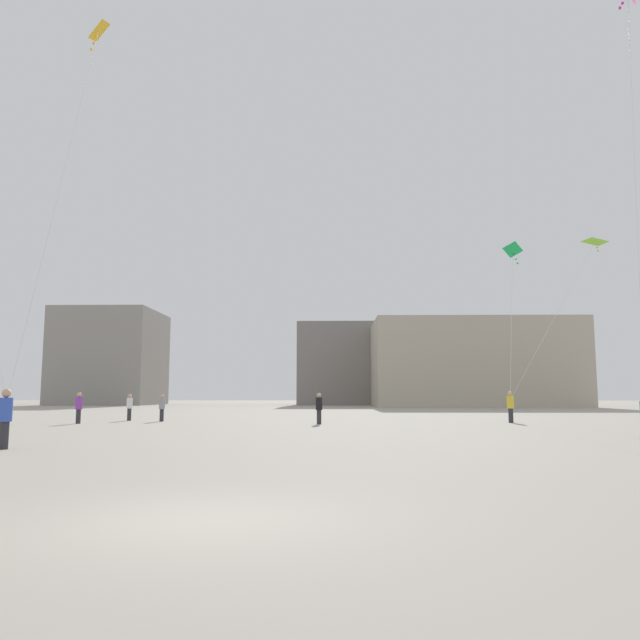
{
  "coord_description": "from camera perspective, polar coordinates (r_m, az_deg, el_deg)",
  "views": [
    {
      "loc": [
        2.2,
        -8.13,
        1.67
      ],
      "look_at": [
        0.0,
        23.46,
        5.53
      ],
      "focal_mm": 34.07,
      "sensor_mm": 36.0,
      "label": 1
    }
  ],
  "objects": [
    {
      "name": "person_in_grey",
      "position": [
        38.53,
        -14.62,
        -7.87
      ],
      "size": [
        0.36,
        0.36,
        1.64
      ],
      "rotation": [
        0.0,
        0.0,
        1.26
      ],
      "color": "#2D2D33",
      "rests_on": "ground_plane"
    },
    {
      "name": "kite_magenta_delta",
      "position": [
        25.8,
        27.0,
        24.66
      ],
      "size": [
        2.08,
        4.75,
        14.38
      ],
      "color": "#D12899"
    },
    {
      "name": "building_right_hall",
      "position": [
        85.58,
        13.97,
        -4.05
      ],
      "size": [
        27.4,
        18.59,
        11.37
      ],
      "color": "#B2A893",
      "rests_on": "ground_plane"
    },
    {
      "name": "kite_emerald_delta",
      "position": [
        32.46,
        17.61,
        5.79
      ],
      "size": [
        1.48,
        6.03,
        7.89
      ],
      "color": "green"
    },
    {
      "name": "ground_plane",
      "position": [
        8.58,
        -11.5,
        -18.01
      ],
      "size": [
        300.0,
        300.0,
        0.0
      ],
      "primitive_type": "plane",
      "color": "#9E9689"
    },
    {
      "name": "person_in_black",
      "position": [
        33.94,
        -0.09,
        -8.18
      ],
      "size": [
        0.37,
        0.37,
        1.71
      ],
      "rotation": [
        0.0,
        0.0,
        3.81
      ],
      "color": "#2D2D33",
      "rests_on": "ground_plane"
    },
    {
      "name": "kite_lime_delta",
      "position": [
        37.81,
        24.29,
        6.43
      ],
      "size": [
        5.22,
        2.26,
        9.22
      ],
      "color": "#8CD12D"
    },
    {
      "name": "person_in_white",
      "position": [
        40.15,
        -17.45,
        -7.71
      ],
      "size": [
        0.36,
        0.36,
        1.66
      ],
      "rotation": [
        0.0,
        0.0,
        5.44
      ],
      "color": "#2D2D33",
      "rests_on": "ground_plane"
    },
    {
      "name": "person_in_purple",
      "position": [
        37.15,
        -21.71,
        -7.55
      ],
      "size": [
        0.38,
        0.38,
        1.75
      ],
      "rotation": [
        0.0,
        0.0,
        5.01
      ],
      "color": "#2D2D33",
      "rests_on": "ground_plane"
    },
    {
      "name": "building_left_hall",
      "position": [
        100.43,
        -19.04,
        -3.38
      ],
      "size": [
        15.06,
        15.89,
        14.52
      ],
      "color": "gray",
      "rests_on": "ground_plane"
    },
    {
      "name": "building_centre_hall",
      "position": [
        95.06,
        2.05,
        -4.22
      ],
      "size": [
        13.89,
        13.0,
        12.36
      ],
      "color": "gray",
      "rests_on": "ground_plane"
    },
    {
      "name": "person_in_blue",
      "position": [
        20.99,
        -27.46,
        -8.0
      ],
      "size": [
        0.4,
        0.4,
        1.82
      ],
      "rotation": [
        0.0,
        0.0,
        1.34
      ],
      "color": "#2D2D33",
      "rests_on": "ground_plane"
    },
    {
      "name": "kite_amber_delta",
      "position": [
        26.96,
        -20.32,
        23.47
      ],
      "size": [
        1.4,
        3.89,
        14.56
      ],
      "color": "yellow"
    },
    {
      "name": "person_in_yellow",
      "position": [
        37.26,
        17.46,
        -7.67
      ],
      "size": [
        0.39,
        0.39,
        1.81
      ],
      "rotation": [
        0.0,
        0.0,
        3.28
      ],
      "color": "#2D2D33",
      "rests_on": "ground_plane"
    }
  ]
}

